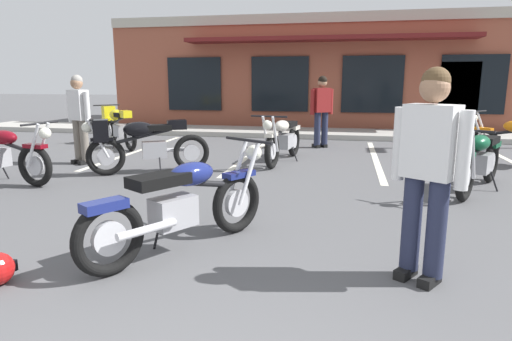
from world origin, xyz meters
TOP-DOWN VIEW (x-y plane):
  - ground_plane at (0.00, 3.78)m, footprint 80.00×80.00m
  - sidewalk_kerb at (0.00, 11.71)m, footprint 22.00×1.80m
  - brick_storefront_building at (0.00, 15.52)m, footprint 14.15×6.08m
  - painted_stall_lines at (0.00, 8.11)m, footprint 7.95×4.80m
  - motorcycle_foreground_classic at (-0.76, 2.66)m, footprint 1.35×1.86m
  - motorcycle_red_sportbike at (-4.67, 8.58)m, footprint 1.69×1.61m
  - motorcycle_black_cruiser at (2.58, 5.64)m, footprint 1.26×1.92m
  - motorcycle_blue_standard at (-2.70, 5.84)m, footprint 1.90×1.30m
  - motorcycle_green_cafe_racer at (-0.49, 7.36)m, footprint 0.74×2.10m
  - motorcycle_orange_scrambler at (-4.54, 4.72)m, footprint 2.10×0.75m
  - person_in_black_shirt at (0.11, 9.40)m, footprint 0.55×0.43m
  - person_in_shorts_foreground at (1.32, 2.46)m, footprint 0.56×0.42m
  - person_near_building at (-4.25, 6.42)m, footprint 0.60×0.37m

SIDE VIEW (x-z plane):
  - ground_plane at x=0.00m, z-range 0.00..0.00m
  - painted_stall_lines at x=0.00m, z-range 0.00..0.01m
  - sidewalk_kerb at x=0.00m, z-range 0.00..0.14m
  - motorcycle_foreground_classic at x=-0.76m, z-range -0.03..0.95m
  - motorcycle_black_cruiser at x=2.58m, z-range -0.03..0.95m
  - motorcycle_green_cafe_racer at x=-0.49m, z-range -0.03..0.95m
  - motorcycle_orange_scrambler at x=-4.54m, z-range -0.03..0.95m
  - motorcycle_red_sportbike at x=-4.67m, z-range 0.04..1.02m
  - motorcycle_blue_standard at x=-2.70m, z-range 0.04..1.02m
  - person_in_black_shirt at x=0.11m, z-range 0.11..1.79m
  - person_in_shorts_foreground at x=1.32m, z-range 0.11..1.79m
  - person_near_building at x=-4.25m, z-range 0.11..1.79m
  - brick_storefront_building at x=0.00m, z-range 0.00..3.58m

